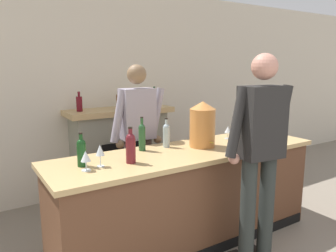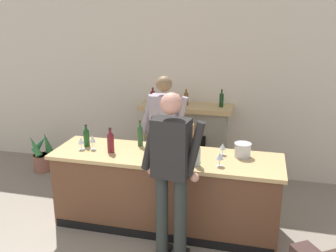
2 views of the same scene
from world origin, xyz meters
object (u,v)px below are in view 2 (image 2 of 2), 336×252
wine_glass_front_right (81,141)px  wine_glass_mid_counter (220,156)px  wine_glass_near_bucket (92,139)px  wine_bottle_chardonnay_pale (197,154)px  wine_bottle_burgundy_dark (140,135)px  person_customer (171,173)px  wine_bottle_merlot_tall (111,141)px  potted_plant_corner (42,155)px  wine_bottle_riesling_slim (160,138)px  fireplace_stone (186,140)px  person_bartender (164,133)px  copper_dispenser (183,136)px  ice_bucket_steel (243,150)px  wine_bottle_port_short (86,136)px  wine_glass_back_row (223,147)px

wine_glass_front_right → wine_glass_mid_counter: bearing=-3.6°
wine_glass_front_right → wine_glass_near_bucket: bearing=16.6°
wine_bottle_chardonnay_pale → wine_bottle_burgundy_dark: (-0.79, 0.45, 0.01)m
person_customer → wine_bottle_merlot_tall: 1.07m
potted_plant_corner → wine_bottle_riesling_slim: wine_bottle_riesling_slim is taller
wine_glass_mid_counter → wine_glass_front_right: size_ratio=1.01×
person_customer → wine_bottle_merlot_tall: size_ratio=6.00×
fireplace_stone → person_bartender: bearing=-100.1°
person_customer → copper_dispenser: size_ratio=4.03×
potted_plant_corner → wine_bottle_burgundy_dark: wine_bottle_burgundy_dark is taller
person_customer → ice_bucket_steel: 1.05m
person_customer → wine_bottle_port_short: 1.45m
wine_bottle_merlot_tall → wine_bottle_chardonnay_pale: wine_bottle_merlot_tall is taller
person_customer → wine_glass_back_row: bearing=63.4°
wine_bottle_riesling_slim → wine_glass_back_row: bearing=-4.2°
potted_plant_corner → wine_glass_near_bucket: 2.05m
ice_bucket_steel → wine_glass_near_bucket: wine_glass_near_bucket is taller
wine_bottle_merlot_tall → wine_bottle_riesling_slim: 0.61m
wine_bottle_chardonnay_pale → wine_bottle_burgundy_dark: wine_bottle_burgundy_dark is taller
wine_glass_front_right → wine_bottle_merlot_tall: bearing=0.1°
potted_plant_corner → ice_bucket_steel: bearing=-16.1°
person_bartender → wine_bottle_port_short: bearing=-142.7°
wine_glass_front_right → wine_glass_back_row: size_ratio=1.11×
wine_bottle_port_short → wine_glass_near_bucket: wine_bottle_port_short is taller
wine_bottle_merlot_tall → wine_glass_mid_counter: (1.31, -0.11, -0.02)m
person_customer → person_bartender: bearing=107.5°
wine_glass_mid_counter → person_customer: bearing=-130.9°
person_bartender → wine_bottle_burgundy_dark: bearing=-112.6°
person_customer → wine_glass_mid_counter: bearing=49.1°
ice_bucket_steel → wine_glass_back_row: ice_bucket_steel is taller
potted_plant_corner → wine_glass_mid_counter: 3.41m
person_customer → wine_glass_near_bucket: 1.30m
person_bartender → wine_bottle_riesling_slim: bearing=-81.0°
wine_bottle_burgundy_dark → wine_bottle_merlot_tall: bearing=-131.4°
ice_bucket_steel → wine_bottle_merlot_tall: wine_bottle_merlot_tall is taller
wine_bottle_merlot_tall → potted_plant_corner: bearing=145.8°
wine_bottle_riesling_slim → wine_glass_near_bucket: size_ratio=1.60×
fireplace_stone → wine_bottle_port_short: 1.80m
person_bartender → wine_glass_near_bucket: person_bartender is taller
wine_bottle_riesling_slim → wine_bottle_port_short: size_ratio=1.05×
wine_bottle_merlot_tall → wine_glass_back_row: 1.32m
potted_plant_corner → person_bartender: person_bartender is taller
wine_bottle_port_short → ice_bucket_steel: bearing=3.4°
wine_glass_mid_counter → ice_bucket_steel: bearing=57.0°
ice_bucket_steel → wine_bottle_chardonnay_pale: size_ratio=0.69×
potted_plant_corner → wine_bottle_port_short: wine_bottle_port_short is taller
potted_plant_corner → person_bartender: bearing=-10.9°
person_customer → wine_glass_mid_counter: size_ratio=11.59×
person_bartender → wine_glass_front_right: size_ratio=11.12×
fireplace_stone → wine_bottle_chardonnay_pale: (0.46, -1.72, 0.47)m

